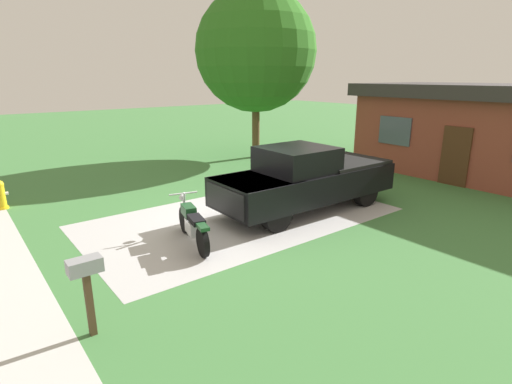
# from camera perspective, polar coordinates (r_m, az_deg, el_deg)

# --- Properties ---
(ground_plane) EXTENTS (80.00, 80.00, 0.00)m
(ground_plane) POSITION_cam_1_polar(r_m,az_deg,el_deg) (11.21, -2.07, -3.63)
(ground_plane) COLOR #427B3F
(driveway_pad) EXTENTS (4.70, 8.42, 0.01)m
(driveway_pad) POSITION_cam_1_polar(r_m,az_deg,el_deg) (11.20, -2.07, -3.61)
(driveway_pad) COLOR #B9B9B9
(driveway_pad) RESTS_ON ground
(motorcycle) EXTENTS (2.18, 0.86, 1.09)m
(motorcycle) POSITION_cam_1_polar(r_m,az_deg,el_deg) (9.47, -9.02, -4.56)
(motorcycle) COLOR black
(motorcycle) RESTS_ON ground
(pickup_truck) EXTENTS (2.09, 5.66, 1.90)m
(pickup_truck) POSITION_cam_1_polar(r_m,az_deg,el_deg) (11.72, 7.35, 2.01)
(pickup_truck) COLOR black
(pickup_truck) RESTS_ON ground
(fire_hydrant) EXTENTS (0.32, 0.40, 0.87)m
(fire_hydrant) POSITION_cam_1_polar(r_m,az_deg,el_deg) (13.98, -32.57, -0.36)
(fire_hydrant) COLOR yellow
(fire_hydrant) RESTS_ON ground
(mailbox) EXTENTS (0.26, 0.48, 1.26)m
(mailbox) POSITION_cam_1_polar(r_m,az_deg,el_deg) (6.48, -23.04, -11.00)
(mailbox) COLOR #4C3823
(mailbox) RESTS_ON ground
(shade_tree) EXTENTS (5.49, 5.49, 7.64)m
(shade_tree) POSITION_cam_1_polar(r_m,az_deg,el_deg) (19.27, -0.03, 19.43)
(shade_tree) COLOR brown
(shade_tree) RESTS_ON ground
(neighbor_house) EXTENTS (9.60, 5.60, 3.50)m
(neighbor_house) POSITION_cam_1_polar(r_m,az_deg,el_deg) (18.12, 30.36, 7.64)
(neighbor_house) COLOR brown
(neighbor_house) RESTS_ON ground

